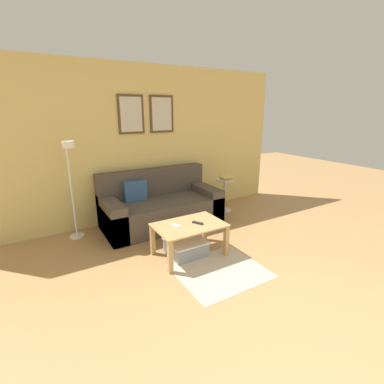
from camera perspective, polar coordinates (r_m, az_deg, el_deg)
wall_back at (r=4.77m, az=-11.16°, el=9.50°), size 5.60×0.09×2.55m
area_rug at (r=3.46m, az=5.76°, el=-15.76°), size 1.02×0.89×0.01m
couch at (r=4.63m, az=-6.52°, el=-3.02°), size 1.89×0.91×0.89m
coffee_table at (r=3.63m, az=-0.57°, el=-7.83°), size 0.89×0.59×0.43m
storage_bin at (r=3.75m, az=-1.27°, el=-11.19°), size 0.49×0.45×0.20m
floor_lamp at (r=4.17m, az=-23.55°, el=2.71°), size 0.21×0.47×1.46m
side_table at (r=5.22m, az=6.65°, el=0.00°), size 0.34×0.34×0.61m
book_stack at (r=5.14m, az=6.95°, el=2.98°), size 0.22×0.19×0.06m
remote_control at (r=3.61m, az=1.17°, el=-6.36°), size 0.11×0.15×0.02m
cell_phone at (r=3.57m, az=-3.35°, el=-6.79°), size 0.12×0.15×0.01m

